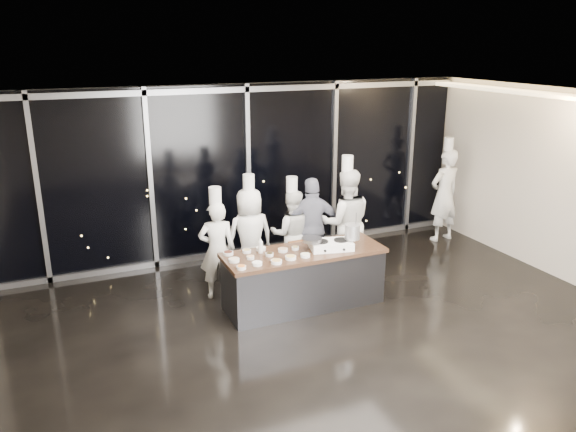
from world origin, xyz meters
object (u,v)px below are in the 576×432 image
at_px(chef_far_left, 217,249).
at_px(chef_right, 346,222).
at_px(demo_counter, 304,278).
at_px(stove, 331,245).
at_px(frying_pan, 311,239).
at_px(guest, 313,228).
at_px(chef_center, 292,233).
at_px(chef_left, 250,236).
at_px(chef_side, 444,194).
at_px(stock_pot, 352,232).

height_order(chef_far_left, chef_right, chef_right).
xyz_separation_m(demo_counter, stove, (0.42, -0.08, 0.51)).
xyz_separation_m(demo_counter, frying_pan, (0.12, 0.00, 0.61)).
distance_m(frying_pan, guest, 1.14).
bearing_deg(chef_right, chef_center, -1.55).
height_order(chef_left, chef_center, chef_left).
xyz_separation_m(stove, chef_center, (-0.12, 1.22, -0.18)).
bearing_deg(chef_side, chef_right, 9.91).
xyz_separation_m(frying_pan, guest, (0.51, 1.01, -0.19)).
bearing_deg(chef_right, guest, 0.73).
bearing_deg(guest, stock_pot, 106.73).
relative_size(chef_left, chef_center, 1.06).
bearing_deg(guest, chef_center, -11.16).
height_order(chef_center, chef_side, chef_side).
bearing_deg(stock_pot, chef_center, 108.67).
bearing_deg(chef_right, frying_pan, 55.90).
relative_size(chef_center, chef_side, 0.83).
distance_m(chef_left, guest, 1.10).
bearing_deg(stove, stock_pot, -1.49).
distance_m(demo_counter, chef_side, 4.23).
bearing_deg(chef_right, demo_counter, 53.07).
distance_m(demo_counter, chef_far_left, 1.43).
relative_size(stock_pot, chef_center, 0.13).
bearing_deg(chef_center, chef_left, 20.19).
relative_size(chef_left, guest, 1.08).
bearing_deg(chef_left, chef_side, -175.79).
distance_m(stock_pot, chef_far_left, 2.12).
distance_m(stock_pot, chef_right, 1.11).
xyz_separation_m(guest, chef_right, (0.55, -0.16, 0.08)).
relative_size(chef_far_left, chef_center, 1.02).
height_order(demo_counter, chef_far_left, chef_far_left).
relative_size(chef_far_left, chef_side, 0.85).
bearing_deg(stock_pot, guest, 95.39).
bearing_deg(frying_pan, guest, 75.15).
height_order(chef_far_left, guest, chef_far_left).
distance_m(stove, frying_pan, 0.33).
bearing_deg(stock_pot, chef_far_left, 152.21).
bearing_deg(chef_side, chef_far_left, 2.87).
distance_m(stove, chef_right, 1.19).
distance_m(demo_counter, chef_center, 1.23).
bearing_deg(stove, chef_right, 62.50).
height_order(stock_pot, chef_side, chef_side).
height_order(stove, chef_left, chef_left).
distance_m(frying_pan, chef_side, 4.09).
relative_size(frying_pan, stock_pot, 2.45).
distance_m(chef_left, chef_side, 4.36).
relative_size(frying_pan, chef_side, 0.27).
relative_size(stove, chef_left, 0.37).
height_order(frying_pan, chef_center, chef_center).
distance_m(stock_pot, chef_left, 1.79).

